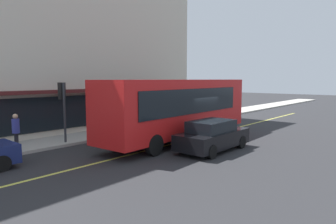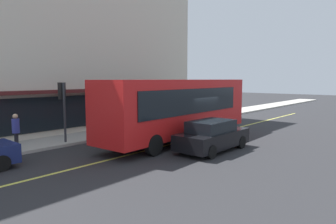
# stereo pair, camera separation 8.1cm
# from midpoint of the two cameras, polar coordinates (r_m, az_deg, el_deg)

# --- Properties ---
(ground) EXTENTS (120.00, 120.00, 0.00)m
(ground) POSITION_cam_midpoint_polar(r_m,az_deg,el_deg) (18.22, 4.47, -5.03)
(ground) COLOR #28282B
(sidewalk) EXTENTS (80.00, 2.70, 0.15)m
(sidewalk) POSITION_cam_midpoint_polar(r_m,az_deg,el_deg) (21.57, -6.62, -3.10)
(sidewalk) COLOR #B2ADA3
(sidewalk) RESTS_ON ground
(lane_centre_stripe) EXTENTS (36.00, 0.16, 0.01)m
(lane_centre_stripe) POSITION_cam_midpoint_polar(r_m,az_deg,el_deg) (18.22, 4.47, -5.02)
(lane_centre_stripe) COLOR #D8D14C
(lane_centre_stripe) RESTS_ON ground
(storefront_building) EXTENTS (22.88, 11.30, 15.49)m
(storefront_building) POSITION_cam_midpoint_polar(r_m,az_deg,el_deg) (25.23, -23.77, 15.25)
(storefront_building) COLOR beige
(storefront_building) RESTS_ON ground
(bus) EXTENTS (11.22, 2.94, 3.50)m
(bus) POSITION_cam_midpoint_polar(r_m,az_deg,el_deg) (17.43, 2.10, 1.07)
(bus) COLOR red
(bus) RESTS_ON ground
(traffic_light) EXTENTS (0.30, 0.52, 3.20)m
(traffic_light) POSITION_cam_midpoint_polar(r_m,az_deg,el_deg) (17.27, -19.23, 2.51)
(traffic_light) COLOR #2D2D33
(traffic_light) RESTS_ON sidewalk
(car_black) EXTENTS (4.30, 1.87, 1.52)m
(car_black) POSITION_cam_midpoint_polar(r_m,az_deg,el_deg) (15.26, 8.16, -4.43)
(car_black) COLOR black
(car_black) RESTS_ON ground
(pedestrian_waiting) EXTENTS (0.34, 0.34, 1.76)m
(pedestrian_waiting) POSITION_cam_midpoint_polar(r_m,az_deg,el_deg) (16.07, -26.65, -2.79)
(pedestrian_waiting) COLOR black
(pedestrian_waiting) RESTS_ON sidewalk
(pedestrian_mid_block) EXTENTS (0.34, 0.34, 1.81)m
(pedestrian_mid_block) POSITION_cam_midpoint_polar(r_m,az_deg,el_deg) (28.95, 9.23, 1.55)
(pedestrian_mid_block) COLOR black
(pedestrian_mid_block) RESTS_ON sidewalk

